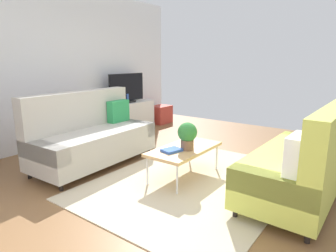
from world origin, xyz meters
The scene contains 16 objects.
ground_plane centered at (0.00, 0.00, 0.00)m, with size 7.68×7.68×0.00m, color brown.
wall_far centered at (0.00, 2.80, 1.45)m, with size 6.40×0.12×2.90m, color silver.
area_rug centered at (0.05, -0.26, 0.01)m, with size 2.90×2.20×0.01m, color beige.
couch_beige centered at (-0.29, 1.36, 0.44)m, with size 1.93×0.92×1.10m.
couch_green centered at (0.39, -1.48, 0.44)m, with size 1.92×0.88×1.10m.
coffee_table centered at (0.10, -0.06, 0.39)m, with size 1.10×0.56×0.42m.
tv_console centered at (1.58, 2.46, 0.32)m, with size 1.40×0.44×0.64m, color silver.
tv centered at (1.58, 2.44, 0.95)m, with size 1.00×0.20×0.64m.
storage_trunk centered at (2.68, 2.36, 0.22)m, with size 0.52×0.40×0.44m, color #B2382D.
potted_plant centered at (0.05, -0.14, 0.62)m, with size 0.25×0.25×0.36m.
table_book_0 centered at (-0.14, -0.02, 0.44)m, with size 0.24×0.18×0.03m, color #3359B2.
vase_0 centered at (1.00, 2.51, 0.70)m, with size 0.12×0.12×0.13m, color #B24C4C.
vase_1 centered at (1.18, 2.51, 0.71)m, with size 0.12×0.12×0.15m, color #33B29E.
bottle_0 centered at (1.35, 2.42, 0.72)m, with size 0.06×0.06×0.15m, color #3F8C4C.
bottle_1 centered at (1.47, 2.42, 0.74)m, with size 0.05×0.05×0.21m, color silver.
bottle_2 centered at (1.57, 2.42, 0.74)m, with size 0.06×0.06×0.20m, color #3359B2.
Camera 1 is at (-3.00, -2.09, 1.56)m, focal length 30.87 mm.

